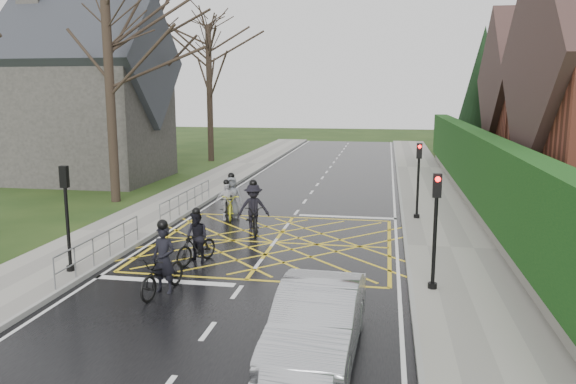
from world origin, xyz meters
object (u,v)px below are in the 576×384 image
(cyclist_back, at_px, (197,242))
(cyclist_front, at_px, (226,205))
(cyclist_mid, at_px, (253,213))
(car, at_px, (317,321))
(cyclist_lead, at_px, (231,202))
(cyclist_rear, at_px, (163,270))

(cyclist_back, bearing_deg, cyclist_front, 120.87)
(cyclist_mid, distance_m, car, 10.18)
(cyclist_front, xyz_separation_m, cyclist_lead, (0.10, 0.43, 0.04))
(cyclist_back, bearing_deg, cyclist_rear, -66.05)
(cyclist_mid, distance_m, cyclist_front, 2.40)
(cyclist_back, relative_size, car, 0.39)
(cyclist_rear, bearing_deg, cyclist_lead, 103.13)
(cyclist_rear, relative_size, cyclist_back, 1.18)
(cyclist_front, relative_size, cyclist_lead, 0.84)
(cyclist_lead, relative_size, car, 0.46)
(cyclist_back, height_order, cyclist_lead, cyclist_lead)
(cyclist_back, relative_size, cyclist_mid, 0.82)
(cyclist_mid, height_order, car, cyclist_mid)
(cyclist_rear, height_order, cyclist_mid, cyclist_mid)
(cyclist_rear, height_order, cyclist_back, cyclist_rear)
(car, bearing_deg, cyclist_front, 116.61)
(cyclist_mid, relative_size, cyclist_front, 1.26)
(cyclist_mid, xyz_separation_m, car, (3.60, -9.52, 0.01))
(cyclist_rear, height_order, cyclist_front, cyclist_rear)
(cyclist_mid, relative_size, cyclist_lead, 1.06)
(cyclist_lead, bearing_deg, cyclist_rear, -99.26)
(cyclist_front, bearing_deg, cyclist_lead, 58.03)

